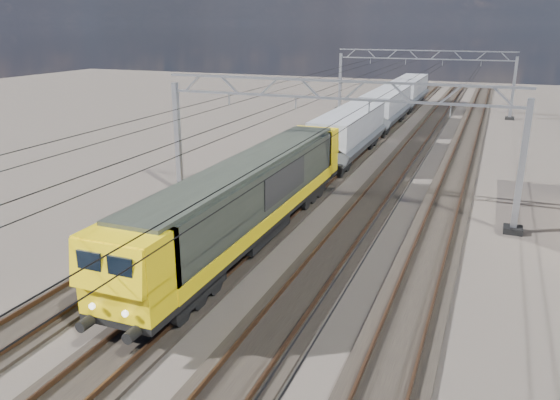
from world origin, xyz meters
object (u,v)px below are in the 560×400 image
at_px(locomotive, 251,196).
at_px(hopper_wagon_third, 409,90).
at_px(catenary_gantry_far, 422,80).
at_px(hopper_wagon_lead, 349,131).
at_px(catenary_gantry_mid, 331,141).
at_px(hopper_wagon_mid, 386,106).

bearing_deg(locomotive, hopper_wagon_third, 90.00).
distance_m(catenary_gantry_far, hopper_wagon_third, 4.88).
distance_m(hopper_wagon_lead, hopper_wagon_third, 28.40).
height_order(catenary_gantry_far, hopper_wagon_third, catenary_gantry_far).
relative_size(locomotive, hopper_wagon_lead, 1.62).
relative_size(catenary_gantry_mid, catenary_gantry_far, 1.00).
distance_m(hopper_wagon_lead, hopper_wagon_mid, 14.20).
relative_size(catenary_gantry_mid, hopper_wagon_mid, 1.53).
height_order(locomotive, hopper_wagon_third, locomotive).
distance_m(catenary_gantry_far, hopper_wagon_mid, 10.41).
relative_size(catenary_gantry_far, hopper_wagon_lead, 1.53).
relative_size(hopper_wagon_lead, hopper_wagon_mid, 1.00).
relative_size(hopper_wagon_mid, hopper_wagon_third, 1.00).
bearing_deg(hopper_wagon_mid, catenary_gantry_far, 78.77).
xyz_separation_m(locomotive, hopper_wagon_mid, (-0.00, 31.90, -0.09)).
height_order(hopper_wagon_lead, hopper_wagon_third, same).
distance_m(catenary_gantry_mid, catenary_gantry_far, 36.00).
bearing_deg(catenary_gantry_far, hopper_wagon_third, 115.87).
bearing_deg(hopper_wagon_third, catenary_gantry_far, -64.13).
xyz_separation_m(catenary_gantry_mid, catenary_gantry_far, (0.00, 36.00, 0.00)).
relative_size(catenary_gantry_mid, hopper_wagon_lead, 1.53).
relative_size(locomotive, hopper_wagon_mid, 1.62).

